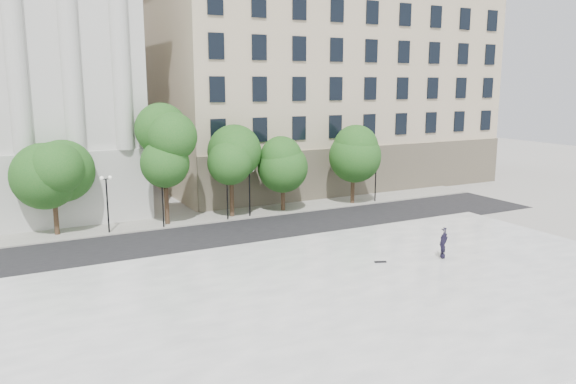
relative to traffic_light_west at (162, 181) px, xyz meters
name	(u,v)px	position (x,y,z in m)	size (l,w,h in m)	color
ground	(340,333)	(2.08, -22.30, -3.75)	(160.00, 160.00, 0.00)	#B1AEA7
plaza	(308,306)	(2.08, -19.30, -3.53)	(44.00, 22.00, 0.45)	white
street	(207,238)	(2.08, -4.30, -3.74)	(60.00, 8.00, 0.02)	black
far_sidewalk	(183,220)	(2.08, 1.70, -3.69)	(60.00, 4.00, 0.12)	#ACA99F
building_east	(306,84)	(22.08, 16.61, 7.39)	(36.00, 26.15, 23.00)	#BBA98F
traffic_light_west	(162,181)	(0.00, 0.00, 0.00)	(0.62, 1.90, 4.25)	black
traffic_light_east	(227,176)	(5.38, 0.00, 0.00)	(0.52, 1.88, 4.25)	black
person_lying	(442,254)	(13.05, -17.03, -3.04)	(0.70, 0.46, 1.93)	black
skateboard	(380,262)	(9.11, -15.91, -3.26)	(0.73, 0.19, 0.07)	black
street_trees	(198,160)	(3.35, 1.06, 1.34)	(39.61, 5.18, 7.78)	#382619
lamp_posts	(184,188)	(1.87, 0.30, -0.72)	(38.10, 0.28, 4.56)	black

